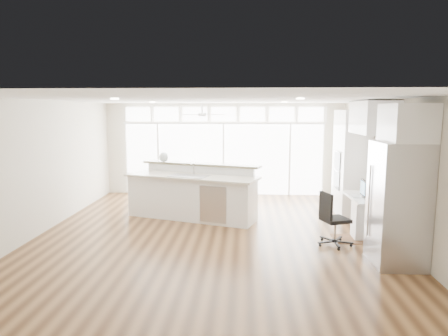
{
  "coord_description": "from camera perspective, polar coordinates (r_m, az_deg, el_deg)",
  "views": [
    {
      "loc": [
        0.65,
        -7.76,
        2.49
      ],
      "look_at": [
        0.2,
        0.6,
        1.28
      ],
      "focal_mm": 32.0,
      "sensor_mm": 36.0,
      "label": 1
    }
  ],
  "objects": [
    {
      "name": "floor",
      "position": [
        8.18,
        -1.62,
        -9.57
      ],
      "size": [
        7.0,
        8.0,
        0.02
      ],
      "primitive_type": "cube",
      "color": "#482B16",
      "rests_on": "ground"
    },
    {
      "name": "ceiling",
      "position": [
        7.79,
        -1.7,
        9.76
      ],
      "size": [
        7.0,
        8.0,
        0.02
      ],
      "primitive_type": "cube",
      "color": "white",
      "rests_on": "wall_back"
    },
    {
      "name": "wall_back",
      "position": [
        11.84,
        -0.05,
        2.7
      ],
      "size": [
        7.0,
        0.04,
        2.7
      ],
      "primitive_type": "cube",
      "color": "beige",
      "rests_on": "floor"
    },
    {
      "name": "wall_front",
      "position": [
        3.99,
        -6.49,
        -8.48
      ],
      "size": [
        7.0,
        0.04,
        2.7
      ],
      "primitive_type": "cube",
      "color": "beige",
      "rests_on": "floor"
    },
    {
      "name": "wall_left",
      "position": [
        8.88,
        -24.8,
        0.08
      ],
      "size": [
        0.04,
        8.0,
        2.7
      ],
      "primitive_type": "cube",
      "color": "beige",
      "rests_on": "floor"
    },
    {
      "name": "wall_right",
      "position": [
        8.35,
        23.03,
        -0.29
      ],
      "size": [
        0.04,
        8.0,
        2.7
      ],
      "primitive_type": "cube",
      "color": "beige",
      "rests_on": "floor"
    },
    {
      "name": "glass_wall",
      "position": [
        11.81,
        -0.07,
        1.22
      ],
      "size": [
        5.8,
        0.06,
        2.08
      ],
      "primitive_type": "cube",
      "color": "white",
      "rests_on": "wall_back"
    },
    {
      "name": "transom_row",
      "position": [
        11.72,
        -0.07,
        7.69
      ],
      "size": [
        5.9,
        0.06,
        0.4
      ],
      "primitive_type": "cube",
      "color": "white",
      "rests_on": "wall_back"
    },
    {
      "name": "desk_window",
      "position": [
        8.59,
        22.18,
        1.33
      ],
      "size": [
        0.04,
        0.85,
        0.85
      ],
      "primitive_type": "cube",
      "color": "white",
      "rests_on": "wall_right"
    },
    {
      "name": "ceiling_fan",
      "position": [
        10.63,
        -3.14,
        8.16
      ],
      "size": [
        1.16,
        1.16,
        0.32
      ],
      "primitive_type": "cube",
      "color": "white",
      "rests_on": "ceiling"
    },
    {
      "name": "recessed_lights",
      "position": [
        7.99,
        -1.58,
        9.58
      ],
      "size": [
        3.4,
        3.0,
        0.02
      ],
      "primitive_type": "cube",
      "color": "silver",
      "rests_on": "ceiling"
    },
    {
      "name": "oven_cabinet",
      "position": [
        9.97,
        17.73,
        0.68
      ],
      "size": [
        0.64,
        1.2,
        2.5
      ],
      "primitive_type": "cube",
      "color": "white",
      "rests_on": "floor"
    },
    {
      "name": "desk_nook",
      "position": [
        8.7,
        19.7,
        -6.31
      ],
      "size": [
        0.72,
        1.3,
        0.76
      ],
      "primitive_type": "cube",
      "color": "white",
      "rests_on": "floor"
    },
    {
      "name": "upper_cabinets",
      "position": [
        8.45,
        20.61,
        6.75
      ],
      "size": [
        0.64,
        1.3,
        0.64
      ],
      "primitive_type": "cube",
      "color": "white",
      "rests_on": "wall_right"
    },
    {
      "name": "refrigerator",
      "position": [
        7.03,
        23.59,
        -4.73
      ],
      "size": [
        0.76,
        0.9,
        2.0
      ],
      "primitive_type": "cube",
      "color": "#BAB9BE",
      "rests_on": "floor"
    },
    {
      "name": "fridge_cabinet",
      "position": [
        6.89,
        24.69,
        5.89
      ],
      "size": [
        0.64,
        0.9,
        0.6
      ],
      "primitive_type": "cube",
      "color": "white",
      "rests_on": "wall_right"
    },
    {
      "name": "framed_photos",
      "position": [
        9.19,
        20.89,
        0.87
      ],
      "size": [
        0.06,
        0.22,
        0.8
      ],
      "primitive_type": "cube",
      "color": "black",
      "rests_on": "wall_right"
    },
    {
      "name": "kitchen_island",
      "position": [
        9.28,
        -4.66,
        -3.44
      ],
      "size": [
        3.32,
        2.09,
        1.23
      ],
      "primitive_type": "cube",
      "rotation": [
        0.0,
        0.0,
        -0.32
      ],
      "color": "white",
      "rests_on": "floor"
    },
    {
      "name": "rug",
      "position": [
        8.3,
        18.14,
        -9.62
      ],
      "size": [
        0.83,
        0.6,
        0.01
      ],
      "primitive_type": "cube",
      "rotation": [
        0.0,
        0.0,
        -0.01
      ],
      "color": "#3D2213",
      "rests_on": "floor"
    },
    {
      "name": "office_chair",
      "position": [
        7.72,
        15.61,
        -7.04
      ],
      "size": [
        0.65,
        0.63,
        1.0
      ],
      "primitive_type": "cube",
      "rotation": [
        0.0,
        0.0,
        0.35
      ],
      "color": "black",
      "rests_on": "floor"
    },
    {
      "name": "fishbowl",
      "position": [
        9.96,
        -8.6,
        1.57
      ],
      "size": [
        0.3,
        0.3,
        0.24
      ],
      "primitive_type": "sphere",
      "rotation": [
        0.0,
        0.0,
        -0.37
      ],
      "color": "silver",
      "rests_on": "kitchen_island"
    },
    {
      "name": "monitor",
      "position": [
        8.56,
        19.36,
        -2.71
      ],
      "size": [
        0.09,
        0.43,
        0.35
      ],
      "primitive_type": "cube",
      "rotation": [
        0.0,
        0.0,
        -0.05
      ],
      "color": "black",
      "rests_on": "desk_nook"
    },
    {
      "name": "keyboard",
      "position": [
        8.54,
        18.21,
        -3.83
      ],
      "size": [
        0.16,
        0.33,
        0.02
      ],
      "primitive_type": "cube",
      "rotation": [
        0.0,
        0.0,
        -0.13
      ],
      "color": "silver",
      "rests_on": "desk_nook"
    },
    {
      "name": "potted_plant",
      "position": [
        9.89,
        18.08,
        8.54
      ],
      "size": [
        0.26,
        0.29,
        0.23
      ],
      "primitive_type": "imported",
      "rotation": [
        0.0,
        0.0,
        -0.0
      ],
      "color": "#29612A",
      "rests_on": "oven_cabinet"
    }
  ]
}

